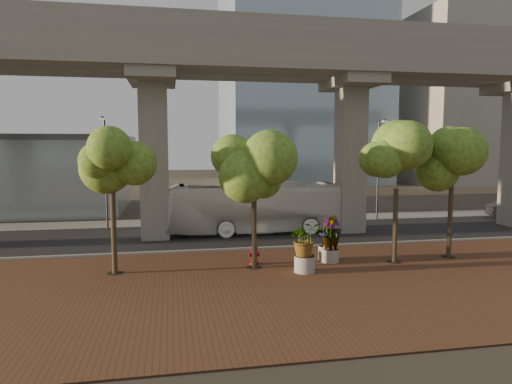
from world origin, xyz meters
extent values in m
plane|color=#332E25|center=(0.00, 0.00, 0.00)|extent=(160.00, 160.00, 0.00)
cube|color=brown|center=(0.00, -8.00, 0.03)|extent=(70.00, 13.00, 0.06)
cube|color=black|center=(0.00, 2.00, 0.02)|extent=(90.00, 8.00, 0.04)
cube|color=gray|center=(0.00, -2.00, 0.08)|extent=(70.00, 0.25, 0.16)
cube|color=gray|center=(0.00, 7.50, 0.03)|extent=(90.00, 3.00, 0.06)
cube|color=gray|center=(0.00, 0.40, 10.50)|extent=(72.00, 2.40, 1.80)
cube|color=gray|center=(0.00, 3.60, 10.50)|extent=(72.00, 2.40, 1.80)
cube|color=gray|center=(0.00, -0.70, 11.90)|extent=(72.00, 0.12, 1.00)
cube|color=gray|center=(0.00, 4.70, 11.90)|extent=(72.00, 0.12, 1.00)
cube|color=#9C968C|center=(38.00, 36.00, 12.00)|extent=(18.00, 16.00, 24.00)
imported|color=white|center=(0.26, 2.56, 1.59)|extent=(11.42, 2.84, 3.17)
cylinder|color=maroon|center=(-1.40, -4.97, 0.11)|extent=(0.43, 0.43, 0.10)
cylinder|color=maroon|center=(-1.40, -4.97, 0.45)|extent=(0.29, 0.29, 0.69)
sphere|color=maroon|center=(-1.40, -4.97, 0.80)|extent=(0.33, 0.33, 0.33)
cylinder|color=maroon|center=(-1.40, -4.97, 0.95)|extent=(0.10, 0.10, 0.12)
cylinder|color=maroon|center=(-1.40, -4.97, 0.51)|extent=(0.48, 0.19, 0.19)
cylinder|color=#AEA79D|center=(0.50, -6.62, 0.41)|extent=(0.89, 0.89, 0.69)
imported|color=#375A17|center=(0.50, -6.62, 1.50)|extent=(1.99, 1.99, 1.49)
cylinder|color=#AAA499|center=(2.16, -5.24, 0.37)|extent=(0.80, 0.80, 0.62)
imported|color=#375A17|center=(2.16, -5.24, 1.41)|extent=(1.95, 1.95, 1.47)
cylinder|color=#AFA89E|center=(2.13, -4.94, 0.41)|extent=(0.90, 0.90, 0.70)
imported|color=#375A17|center=(2.13, -4.94, 1.50)|extent=(1.99, 1.99, 1.49)
cylinder|color=#423526|center=(-7.47, -5.34, 2.06)|extent=(0.22, 0.22, 3.99)
cylinder|color=black|center=(-7.47, -5.34, 0.07)|extent=(0.70, 0.70, 0.01)
cylinder|color=#423526|center=(-1.50, -5.52, 1.72)|extent=(0.22, 0.22, 3.31)
cylinder|color=black|center=(-1.50, -5.52, 0.07)|extent=(0.70, 0.70, 0.01)
cylinder|color=#423526|center=(5.08, -5.77, 1.77)|extent=(0.22, 0.22, 3.42)
cylinder|color=black|center=(5.08, -5.77, 0.07)|extent=(0.70, 0.70, 0.01)
cylinder|color=#423526|center=(8.15, -5.36, 1.81)|extent=(0.22, 0.22, 3.50)
cylinder|color=black|center=(8.15, -5.36, 0.07)|extent=(0.70, 0.70, 0.01)
cylinder|color=#323137|center=(-9.17, 5.51, 3.62)|extent=(0.13, 0.13, 7.15)
cube|color=#323137|center=(-9.17, 5.07, 7.19)|extent=(0.13, 0.89, 0.13)
cube|color=silver|center=(-9.17, 4.62, 7.10)|extent=(0.36, 0.18, 0.11)
cylinder|color=#2E2E33|center=(9.84, 6.09, 3.64)|extent=(0.13, 0.13, 7.21)
cube|color=#2E2E33|center=(9.84, 5.64, 7.25)|extent=(0.14, 0.90, 0.14)
cube|color=silver|center=(9.84, 5.19, 7.16)|extent=(0.36, 0.18, 0.11)
camera|label=1|loc=(-5.06, -25.01, 5.44)|focal=32.00mm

